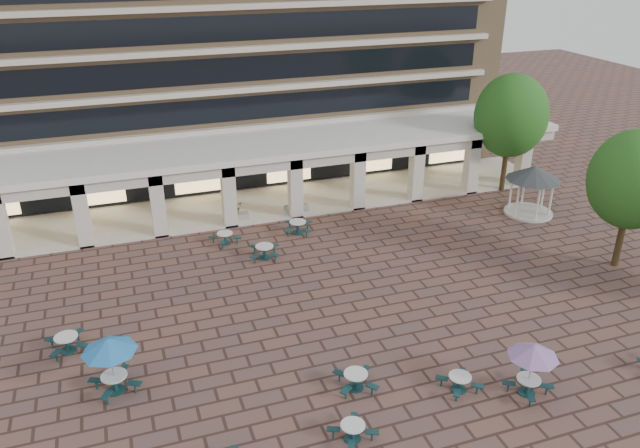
# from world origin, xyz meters

# --- Properties ---
(ground) EXTENTS (120.00, 120.00, 0.00)m
(ground) POSITION_xyz_m (0.00, 0.00, 0.00)
(ground) COLOR brown
(ground) RESTS_ON ground
(retail_arcade) EXTENTS (42.00, 6.60, 4.40)m
(retail_arcade) POSITION_xyz_m (0.00, 14.80, 3.00)
(retail_arcade) COLOR white
(retail_arcade) RESTS_ON ground
(picnic_table_2) EXTENTS (1.79, 1.79, 0.67)m
(picnic_table_2) POSITION_xyz_m (-1.66, -6.86, 0.40)
(picnic_table_2) COLOR #133739
(picnic_table_2) RESTS_ON ground
(picnic_table_4) EXTENTS (2.15, 2.15, 2.48)m
(picnic_table_4) POSITION_xyz_m (-9.53, -1.40, 2.10)
(picnic_table_4) COLOR #133739
(picnic_table_4) RESTS_ON ground
(picnic_table_5) EXTENTS (1.76, 1.76, 0.72)m
(picnic_table_5) POSITION_xyz_m (-0.52, -4.33, 0.43)
(picnic_table_5) COLOR #133739
(picnic_table_5) RESTS_ON ground
(picnic_table_6) EXTENTS (1.97, 1.97, 2.27)m
(picnic_table_6) POSITION_xyz_m (5.74, -6.81, 1.93)
(picnic_table_6) COLOR #133739
(picnic_table_6) RESTS_ON ground
(picnic_table_7) EXTENTS (1.64, 1.64, 0.68)m
(picnic_table_7) POSITION_xyz_m (3.31, -5.77, 0.40)
(picnic_table_7) COLOR #133739
(picnic_table_7) RESTS_ON ground
(picnic_table_8) EXTENTS (1.91, 1.91, 0.75)m
(picnic_table_8) POSITION_xyz_m (-11.38, 2.00, 0.45)
(picnic_table_8) COLOR #133739
(picnic_table_8) RESTS_ON ground
(picnic_table_9) EXTENTS (1.94, 1.94, 0.76)m
(picnic_table_9) POSITION_xyz_m (-1.19, 7.51, 0.45)
(picnic_table_9) COLOR #133739
(picnic_table_9) RESTS_ON ground
(picnic_table_12) EXTENTS (1.85, 1.85, 0.68)m
(picnic_table_12) POSITION_xyz_m (-2.91, 10.00, 0.41)
(picnic_table_12) COLOR #133739
(picnic_table_12) RESTS_ON ground
(picnic_table_13) EXTENTS (2.05, 2.05, 0.76)m
(picnic_table_13) POSITION_xyz_m (1.51, 10.00, 0.45)
(picnic_table_13) COLOR #133739
(picnic_table_13) RESTS_ON ground
(gazebo) EXTENTS (3.43, 3.43, 3.19)m
(gazebo) POSITION_xyz_m (16.44, 7.90, 2.41)
(gazebo) COLOR beige
(gazebo) RESTS_ON ground
(tree_east_a) EXTENTS (4.56, 4.56, 7.60)m
(tree_east_a) POSITION_xyz_m (16.68, 0.51, 4.96)
(tree_east_a) COLOR #41301A
(tree_east_a) RESTS_ON ground
(tree_east_c) EXTENTS (4.90, 4.90, 8.17)m
(tree_east_c) POSITION_xyz_m (17.16, 11.97, 5.33)
(tree_east_c) COLOR #41301A
(tree_east_c) RESTS_ON ground
(planter_left) EXTENTS (1.50, 0.85, 1.31)m
(planter_left) POSITION_xyz_m (-1.63, 12.90, 0.55)
(planter_left) COLOR gray
(planter_left) RESTS_ON ground
(planter_right) EXTENTS (1.50, 0.74, 1.23)m
(planter_right) POSITION_xyz_m (2.33, 12.90, 0.48)
(planter_right) COLOR gray
(planter_right) RESTS_ON ground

